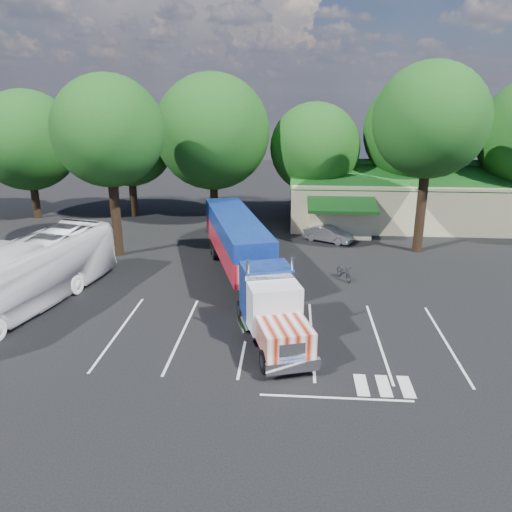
# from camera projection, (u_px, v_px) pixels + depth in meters

# --- Properties ---
(ground) EXTENTS (120.00, 120.00, 0.00)m
(ground) POSITION_uv_depth(u_px,v_px,m) (256.00, 289.00, 30.21)
(ground) COLOR black
(ground) RESTS_ON ground
(event_hall) EXTENTS (24.20, 14.12, 5.55)m
(event_hall) POSITION_uv_depth(u_px,v_px,m) (420.00, 197.00, 45.40)
(event_hall) COLOR #B7AF88
(event_hall) RESTS_ON ground
(tree_row_a) EXTENTS (9.00, 9.00, 11.68)m
(tree_row_a) POSITION_uv_depth(u_px,v_px,m) (27.00, 141.00, 45.13)
(tree_row_a) COLOR black
(tree_row_a) RESTS_ON ground
(tree_row_b) EXTENTS (8.40, 8.40, 11.35)m
(tree_row_b) POSITION_uv_depth(u_px,v_px,m) (129.00, 140.00, 45.73)
(tree_row_b) COLOR black
(tree_row_b) RESTS_ON ground
(tree_row_c) EXTENTS (10.00, 10.00, 13.05)m
(tree_row_c) POSITION_uv_depth(u_px,v_px,m) (212.00, 132.00, 43.37)
(tree_row_c) COLOR black
(tree_row_c) RESTS_ON ground
(tree_row_d) EXTENTS (8.00, 8.00, 10.60)m
(tree_row_d) POSITION_uv_depth(u_px,v_px,m) (315.00, 148.00, 44.42)
(tree_row_d) COLOR black
(tree_row_d) RESTS_ON ground
(tree_row_e) EXTENTS (9.60, 9.60, 12.90)m
(tree_row_e) POSITION_uv_depth(u_px,v_px,m) (418.00, 131.00, 43.79)
(tree_row_e) COLOR black
(tree_row_e) RESTS_ON ground
(tree_near_left) EXTENTS (7.60, 7.60, 12.65)m
(tree_near_left) POSITION_uv_depth(u_px,v_px,m) (108.00, 132.00, 33.86)
(tree_near_left) COLOR black
(tree_near_left) RESTS_ON ground
(tree_near_right) EXTENTS (8.00, 8.00, 13.50)m
(tree_near_right) POSITION_uv_depth(u_px,v_px,m) (430.00, 121.00, 34.47)
(tree_near_right) COLOR black
(tree_near_right) RESTS_ON ground
(semi_truck) EXTENTS (7.76, 19.10, 4.03)m
(semi_truck) POSITION_uv_depth(u_px,v_px,m) (244.00, 252.00, 29.74)
(semi_truck) COLOR black
(semi_truck) RESTS_ON ground
(woman) EXTENTS (0.56, 0.75, 1.86)m
(woman) POSITION_uv_depth(u_px,v_px,m) (280.00, 306.00, 25.57)
(woman) COLOR black
(woman) RESTS_ON ground
(bicycle) EXTENTS (1.32, 1.98, 0.98)m
(bicycle) POSITION_uv_depth(u_px,v_px,m) (344.00, 272.00, 31.71)
(bicycle) COLOR black
(bicycle) RESTS_ON ground
(tour_bus) EXTENTS (6.09, 13.85, 3.76)m
(tour_bus) POSITION_uv_depth(u_px,v_px,m) (21.00, 277.00, 26.98)
(tour_bus) COLOR white
(tour_bus) RESTS_ON ground
(silver_sedan) EXTENTS (4.08, 2.99, 1.28)m
(silver_sedan) POSITION_uv_depth(u_px,v_px,m) (328.00, 234.00, 39.60)
(silver_sedan) COLOR #A0A3A7
(silver_sedan) RESTS_ON ground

